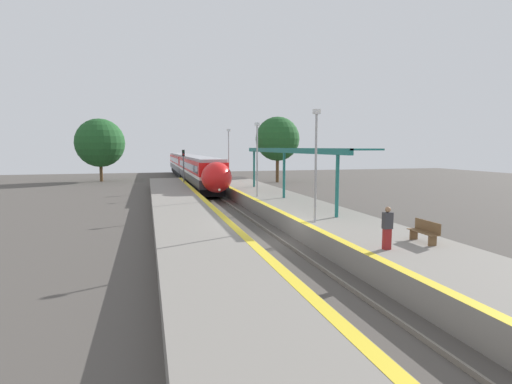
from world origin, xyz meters
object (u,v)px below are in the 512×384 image
person_waiting (387,227)px  lamppost_mid (257,155)px  platform_bench (425,231)px  lamppost_near (316,159)px  lamppost_far (229,153)px  railway_signal (184,166)px  train (190,166)px

person_waiting → lamppost_mid: bearing=91.3°
platform_bench → lamppost_near: 6.45m
person_waiting → lamppost_far: size_ratio=0.28×
lamppost_near → person_waiting: bearing=-86.2°
lamppost_near → lamppost_mid: size_ratio=1.00×
platform_bench → lamppost_far: size_ratio=0.26×
railway_signal → lamppost_near: size_ratio=0.80×
railway_signal → lamppost_mid: size_ratio=0.80×
railway_signal → person_waiting: bearing=-81.4°
lamppost_far → lamppost_near: bearing=-90.0°
lamppost_mid → train: bearing=95.1°
train → lamppost_far: lamppost_far is taller
train → lamppost_mid: lamppost_mid is taller
platform_bench → lamppost_far: 27.90m
lamppost_far → train: bearing=98.6°
lamppost_mid → lamppost_far: 11.19m
train → lamppost_far: size_ratio=8.49×
train → lamppost_far: bearing=-81.4°
train → platform_bench: (4.92, -43.63, -0.68)m
lamppost_near → lamppost_far: size_ratio=1.00×
lamppost_far → railway_signal: bearing=142.5°
railway_signal → lamppost_near: bearing=-80.3°
lamppost_mid → person_waiting: bearing=-88.7°
railway_signal → lamppost_near: 26.17m
train → platform_bench: 43.91m
train → railway_signal: bearing=-98.8°
person_waiting → lamppost_mid: lamppost_mid is taller
train → lamppost_mid: (2.43, -27.18, 2.11)m
person_waiting → platform_bench: bearing=14.7°
person_waiting → lamppost_near: 6.31m
platform_bench → lamppost_far: (-2.50, 27.64, 2.79)m
person_waiting → lamppost_mid: size_ratio=0.28×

